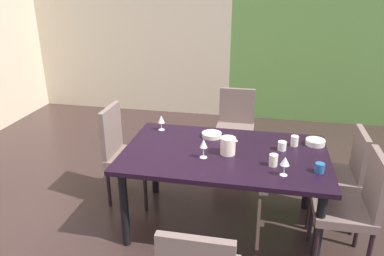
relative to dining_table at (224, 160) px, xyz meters
The scene contains 18 objects.
ground_plane 0.89m from the dining_table, 169.19° to the right, with size 6.25×6.39×0.02m, color #322321.
back_panel_interior 3.69m from the dining_table, 123.10° to the left, with size 3.41×0.10×2.74m, color beige.
garden_window_panel 3.32m from the dining_table, 69.36° to the left, with size 2.84×0.10×2.74m, color #5C8A40.
dining_table is the anchor object (origin of this frame).
chair_left_far 1.08m from the dining_table, 165.17° to the left, with size 0.45×0.44×0.99m.
chair_right_near 1.08m from the dining_table, 14.88° to the right, with size 0.44×0.44×0.95m.
chair_right_far 1.08m from the dining_table, 14.93° to the left, with size 0.44×0.44×0.91m.
chair_head_far 1.28m from the dining_table, 90.79° to the left, with size 0.44×0.45×0.92m.
wine_glass_left 0.30m from the dining_table, 137.56° to the right, with size 0.06×0.06×0.17m.
wine_glass_north 0.79m from the dining_table, 150.63° to the left, with size 0.07×0.07×0.15m.
wine_glass_right 0.62m from the dining_table, 33.63° to the right, with size 0.07×0.07×0.15m.
serving_bowl_near_shelf 0.84m from the dining_table, 21.63° to the left, with size 0.17×0.17×0.05m, color silver.
serving_bowl_near_window 0.36m from the dining_table, 117.73° to the left, with size 0.19×0.19×0.04m, color beige.
cup_south 0.46m from the dining_table, 23.87° to the right, with size 0.07×0.07×0.10m, color silver.
cup_center 0.51m from the dining_table, 15.48° to the left, with size 0.07×0.07×0.08m, color white.
cup_west 0.80m from the dining_table, 16.16° to the right, with size 0.07×0.07×0.08m, color #23558C.
cup_rear 0.65m from the dining_table, 22.78° to the left, with size 0.07×0.07×0.09m, color silver.
pitcher_front 0.16m from the dining_table, 49.21° to the right, with size 0.14×0.13×0.15m.
Camera 1 is at (0.86, -2.80, 2.13)m, focal length 35.00 mm.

